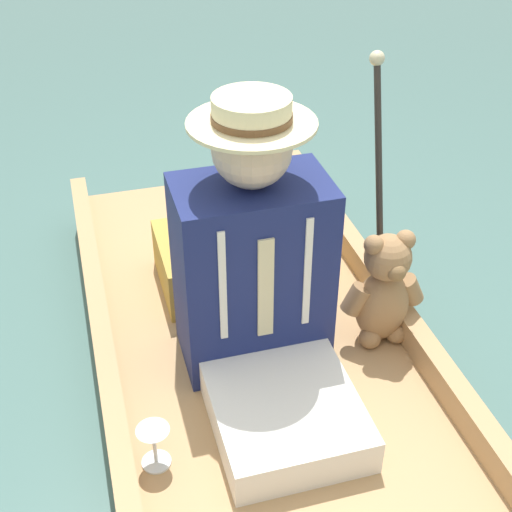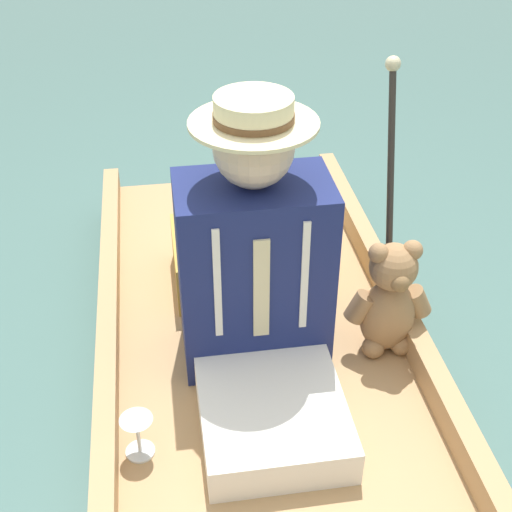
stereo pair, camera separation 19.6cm
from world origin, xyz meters
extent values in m
plane|color=#476B66|center=(0.00, 0.00, 0.00)|extent=(16.00, 16.00, 0.00)
cube|color=tan|center=(0.00, 0.00, 0.07)|extent=(0.99, 2.47, 0.14)
cube|color=tan|center=(-0.46, 0.00, 0.18)|extent=(0.06, 2.47, 0.09)
cube|color=tan|center=(0.46, 0.00, 0.18)|extent=(0.06, 2.47, 0.09)
cube|color=#B7933D|center=(-0.02, -0.50, 0.23)|extent=(0.51, 0.36, 0.18)
cube|color=white|center=(0.02, 0.20, 0.19)|extent=(0.39, 0.41, 0.11)
cube|color=navy|center=(0.02, -0.14, 0.43)|extent=(0.43, 0.26, 0.58)
cube|color=beige|center=(0.02, 0.00, 0.47)|extent=(0.04, 0.01, 0.32)
cube|color=white|center=(-0.10, 0.00, 0.50)|extent=(0.02, 0.01, 0.35)
cube|color=white|center=(0.14, 0.00, 0.50)|extent=(0.02, 0.01, 0.35)
sphere|color=beige|center=(0.02, -0.14, 0.83)|extent=(0.21, 0.21, 0.21)
cylinder|color=beige|center=(0.02, -0.14, 0.90)|extent=(0.33, 0.33, 0.01)
cylinder|color=beige|center=(0.02, -0.14, 0.93)|extent=(0.20, 0.20, 0.07)
cylinder|color=brown|center=(0.02, -0.14, 0.91)|extent=(0.21, 0.21, 0.02)
ellipsoid|color=#9E754C|center=(-0.38, -0.09, 0.26)|extent=(0.17, 0.14, 0.25)
sphere|color=#9E754C|center=(-0.38, -0.09, 0.44)|extent=(0.14, 0.14, 0.14)
sphere|color=olive|center=(-0.38, -0.03, 0.43)|extent=(0.06, 0.06, 0.06)
sphere|color=#9E754C|center=(-0.43, -0.09, 0.50)|extent=(0.06, 0.06, 0.06)
sphere|color=#9E754C|center=(-0.33, -0.09, 0.50)|extent=(0.06, 0.06, 0.06)
cylinder|color=#9E754C|center=(-0.47, -0.09, 0.31)|extent=(0.09, 0.06, 0.11)
cylinder|color=#9E754C|center=(-0.29, -0.09, 0.31)|extent=(0.09, 0.06, 0.11)
sphere|color=#9E754C|center=(-0.42, -0.05, 0.17)|extent=(0.07, 0.07, 0.07)
sphere|color=#9E754C|center=(-0.34, -0.05, 0.17)|extent=(0.07, 0.07, 0.07)
cylinder|color=silver|center=(0.38, 0.22, 0.14)|extent=(0.08, 0.08, 0.01)
cylinder|color=silver|center=(0.38, 0.22, 0.18)|extent=(0.01, 0.01, 0.08)
cone|color=silver|center=(0.38, 0.22, 0.24)|extent=(0.09, 0.09, 0.04)
cylinder|color=#2D2823|center=(-0.39, -0.21, 0.55)|extent=(0.02, 0.25, 0.83)
sphere|color=beige|center=(-0.39, -0.32, 0.96)|extent=(0.04, 0.04, 0.04)
camera|label=1|loc=(0.46, 1.46, 1.64)|focal=50.00mm
camera|label=2|loc=(0.26, 1.50, 1.64)|focal=50.00mm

